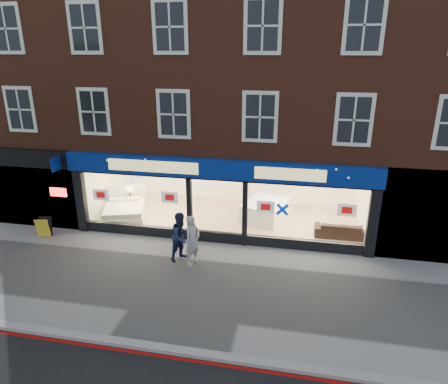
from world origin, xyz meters
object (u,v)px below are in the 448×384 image
(mattress_stack, at_px, (266,210))
(a_board, at_px, (44,227))
(sofa, at_px, (340,229))
(display_bed, at_px, (125,210))
(pedestrian_grey, at_px, (192,241))
(pedestrian_blue, at_px, (181,236))

(mattress_stack, xyz_separation_m, a_board, (-8.31, -3.18, -0.10))
(sofa, bearing_deg, display_bed, 0.18)
(pedestrian_grey, bearing_deg, mattress_stack, -1.16)
(display_bed, xyz_separation_m, pedestrian_grey, (3.87, -3.05, 0.46))
(a_board, relative_size, pedestrian_grey, 0.44)
(display_bed, xyz_separation_m, pedestrian_blue, (3.40, -2.80, 0.45))
(mattress_stack, xyz_separation_m, pedestrian_grey, (-2.06, -4.09, 0.40))
(mattress_stack, distance_m, sofa, 3.20)
(pedestrian_grey, bearing_deg, pedestrian_blue, 86.82)
(display_bed, height_order, pedestrian_blue, pedestrian_blue)
(mattress_stack, bearing_deg, pedestrian_grey, -116.69)
(display_bed, height_order, mattress_stack, display_bed)
(sofa, distance_m, a_board, 11.50)
(mattress_stack, distance_m, a_board, 8.90)
(sofa, bearing_deg, pedestrian_grey, 31.14)
(pedestrian_blue, bearing_deg, a_board, 116.76)
(display_bed, height_order, pedestrian_grey, pedestrian_grey)
(display_bed, relative_size, a_board, 3.17)
(mattress_stack, relative_size, pedestrian_blue, 1.35)
(a_board, bearing_deg, display_bed, 30.03)
(sofa, relative_size, pedestrian_blue, 1.12)
(sofa, xyz_separation_m, pedestrian_blue, (-5.52, -2.72, 0.49))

